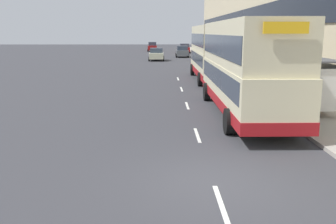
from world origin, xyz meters
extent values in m
plane|color=#38383D|center=(0.00, 0.00, 0.00)|extent=(220.00, 220.00, 0.00)
cube|color=#A39E93|center=(6.50, 38.50, 0.07)|extent=(5.00, 93.00, 0.14)
cube|color=#C6B793|center=(10.50, 38.50, 6.07)|extent=(3.00, 93.00, 12.15)
cube|color=black|center=(8.96, 38.50, 5.47)|extent=(0.12, 89.28, 2.19)
cube|color=silver|center=(0.00, -1.29, 0.01)|extent=(0.12, 2.00, 0.01)
cube|color=silver|center=(0.00, 4.49, 0.01)|extent=(0.12, 2.00, 0.01)
cube|color=silver|center=(0.00, 10.27, 0.01)|extent=(0.12, 2.00, 0.01)
cube|color=silver|center=(0.00, 16.05, 0.01)|extent=(0.12, 2.00, 0.01)
cube|color=silver|center=(0.00, 21.83, 0.01)|extent=(0.12, 2.00, 0.01)
cube|color=#4C4C51|center=(5.60, 8.46, 2.58)|extent=(1.60, 4.20, 0.08)
cylinder|color=#4C4C51|center=(4.90, 6.46, 1.34)|extent=(0.10, 0.10, 2.40)
cylinder|color=#4C4C51|center=(4.90, 10.46, 1.34)|extent=(0.10, 0.10, 2.40)
cylinder|color=#4C4C51|center=(6.30, 10.46, 1.34)|extent=(0.10, 0.10, 2.40)
cube|color=#99A8B2|center=(6.27, 8.46, 1.46)|extent=(0.04, 3.68, 1.92)
cube|color=white|center=(5.60, 6.52, 1.39)|extent=(1.19, 0.10, 1.82)
cube|color=maroon|center=(5.85, 8.46, 0.59)|extent=(0.36, 2.80, 0.08)
cube|color=beige|center=(2.48, 8.07, 1.43)|extent=(2.55, 11.09, 1.85)
cube|color=beige|center=(2.48, 8.07, 3.33)|extent=(2.50, 10.75, 1.95)
cube|color=maroon|center=(2.48, 8.07, 0.72)|extent=(2.58, 11.14, 0.45)
cube|color=#2D3847|center=(2.48, 8.07, 1.79)|extent=(2.58, 10.42, 0.81)
cube|color=#2D3847|center=(2.48, 8.07, 3.23)|extent=(2.55, 10.42, 0.94)
cube|color=yellow|center=(2.48, 2.55, 3.95)|extent=(1.40, 0.08, 0.36)
cylinder|color=black|center=(1.20, 11.84, 0.50)|extent=(0.30, 1.00, 1.00)
cylinder|color=black|center=(3.75, 11.84, 0.50)|extent=(0.30, 1.00, 1.00)
cylinder|color=black|center=(1.20, 4.64, 0.50)|extent=(0.30, 1.00, 1.00)
cylinder|color=black|center=(3.75, 4.64, 0.50)|extent=(0.30, 1.00, 1.00)
cube|color=beige|center=(2.67, 20.86, 1.43)|extent=(2.55, 10.60, 1.85)
cube|color=beige|center=(2.67, 20.86, 3.33)|extent=(2.50, 10.28, 1.95)
cube|color=maroon|center=(2.67, 20.86, 0.72)|extent=(2.58, 10.65, 0.45)
cube|color=#2D3847|center=(2.67, 20.86, 1.79)|extent=(2.58, 9.96, 0.81)
cube|color=#2D3847|center=(2.67, 20.86, 3.23)|extent=(2.55, 9.96, 0.94)
cube|color=yellow|center=(2.67, 15.58, 3.95)|extent=(1.40, 0.08, 0.36)
cylinder|color=black|center=(1.40, 24.47, 0.50)|extent=(0.30, 1.00, 1.00)
cylinder|color=black|center=(3.95, 24.47, 0.50)|extent=(0.30, 1.00, 1.00)
cylinder|color=black|center=(1.40, 17.58, 0.50)|extent=(0.30, 1.00, 1.00)
cylinder|color=black|center=(3.95, 17.58, 0.50)|extent=(0.30, 1.00, 1.00)
cube|color=maroon|center=(-3.24, 67.24, 0.72)|extent=(1.74, 4.58, 0.85)
cube|color=#2D3847|center=(-3.24, 67.47, 1.49)|extent=(1.53, 2.20, 0.69)
cylinder|color=black|center=(-2.37, 65.82, 0.30)|extent=(0.20, 0.60, 0.60)
cylinder|color=black|center=(-4.10, 65.82, 0.30)|extent=(0.20, 0.60, 0.60)
cylinder|color=black|center=(-2.37, 68.66, 0.30)|extent=(0.20, 0.60, 0.60)
cylinder|color=black|center=(-4.10, 68.66, 0.30)|extent=(0.20, 0.60, 0.60)
cube|color=maroon|center=(2.84, 61.19, 0.69)|extent=(1.80, 4.40, 0.78)
cube|color=#2D3847|center=(2.84, 60.97, 1.40)|extent=(1.58, 2.11, 0.64)
cylinder|color=black|center=(1.94, 62.55, 0.30)|extent=(0.20, 0.60, 0.60)
cylinder|color=black|center=(3.74, 62.55, 0.30)|extent=(0.20, 0.60, 0.60)
cylinder|color=black|center=(1.94, 59.83, 0.30)|extent=(0.20, 0.60, 0.60)
cylinder|color=black|center=(3.74, 59.83, 0.30)|extent=(0.20, 0.60, 0.60)
cube|color=#4C5156|center=(1.80, 49.21, 0.69)|extent=(1.79, 3.81, 0.79)
cube|color=#2D3847|center=(1.80, 49.02, 1.41)|extent=(1.58, 1.83, 0.64)
cylinder|color=black|center=(0.91, 50.39, 0.30)|extent=(0.20, 0.60, 0.60)
cylinder|color=black|center=(2.70, 50.39, 0.30)|extent=(0.20, 0.60, 0.60)
cylinder|color=black|center=(0.91, 48.03, 0.30)|extent=(0.20, 0.60, 0.60)
cylinder|color=black|center=(2.70, 48.03, 0.30)|extent=(0.20, 0.60, 0.60)
cube|color=#B7B799|center=(-2.08, 42.14, 0.68)|extent=(1.90, 3.80, 0.76)
cube|color=#2D3847|center=(-2.08, 42.33, 1.37)|extent=(1.67, 1.82, 0.62)
cylinder|color=black|center=(-1.13, 40.96, 0.30)|extent=(0.20, 0.60, 0.60)
cylinder|color=black|center=(-3.03, 40.96, 0.30)|extent=(0.20, 0.60, 0.60)
cylinder|color=black|center=(-1.13, 43.31, 0.30)|extent=(0.20, 0.60, 0.60)
cylinder|color=black|center=(-3.03, 43.31, 0.30)|extent=(0.20, 0.60, 0.60)
cylinder|color=#23232D|center=(7.02, 9.88, 0.51)|extent=(0.26, 0.26, 0.75)
cylinder|color=navy|center=(7.02, 9.88, 1.20)|extent=(0.31, 0.31, 0.62)
sphere|color=tan|center=(7.02, 9.88, 1.61)|extent=(0.20, 0.20, 0.20)
cylinder|color=#23232D|center=(4.69, 12.43, 0.53)|extent=(0.27, 0.27, 0.78)
cylinder|color=#337260|center=(4.69, 12.43, 1.24)|extent=(0.32, 0.32, 0.65)
sphere|color=tan|center=(4.69, 12.43, 1.67)|extent=(0.21, 0.21, 0.21)
cylinder|color=black|center=(4.55, 5.46, 0.61)|extent=(0.52, 0.52, 0.95)
cylinder|color=#2D2D33|center=(4.55, 5.46, 1.14)|extent=(0.55, 0.55, 0.10)
camera|label=1|loc=(-1.33, -9.12, 3.82)|focal=40.00mm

